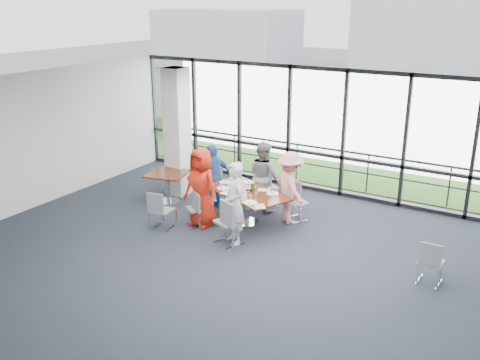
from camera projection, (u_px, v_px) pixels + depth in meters
The scene contains 39 objects.
floor at pixel (239, 279), 9.59m from camera, with size 12.00×10.00×0.02m, color #21252F.
ceiling at pixel (238, 101), 8.56m from camera, with size 12.00×10.00×0.04m, color silver.
wall_left at pixel (10, 147), 12.00m from camera, with size 0.10×10.00×3.20m, color silver.
curtain_wall_back at pixel (344, 134), 13.13m from camera, with size 12.00×0.10×3.20m, color white.
structural_column at pixel (177, 133), 13.27m from camera, with size 0.50×0.50×3.20m, color white.
apron at pixel (395, 151), 17.71m from camera, with size 80.00×70.00×0.02m, color gray.
grass_strip at pixel (376, 165), 16.07m from camera, with size 80.00×5.00×0.01m, color #275018.
hangar_aux at pixel (227, 37), 40.44m from camera, with size 10.00×6.00×4.00m, color silver.
guard_rail at pixel (349, 170), 13.97m from camera, with size 0.06×0.06×12.00m, color #2D2D33.
main_table at pixel (247, 197), 11.75m from camera, with size 2.20×1.71×0.75m.
side_table_left at pixel (168, 177), 12.99m from camera, with size 1.09×1.09×0.75m.
diner_near_left at pixel (201, 188), 11.57m from camera, with size 0.86×0.56×1.75m, color #B01F0E.
diner_near_right at pixel (234, 203), 10.73m from camera, with size 0.62×0.46×1.71m, color silver.
diner_far_left at pixel (263, 176), 12.48m from camera, with size 0.80×0.49×1.65m, color slate.
diner_far_right at pixel (290, 188), 11.76m from camera, with size 1.05×0.54×1.62m, color pink.
diner_end at pixel (213, 176), 12.60m from camera, with size 0.91×0.50×1.56m, color #2E55A8.
chair_main_nl at pixel (197, 209), 11.68m from camera, with size 0.40×0.40×0.81m, color gray, non-canonical shape.
chair_main_nr at pixel (229, 222), 10.77m from camera, with size 0.48×0.48×0.97m, color gray, non-canonical shape.
chair_main_fl at pixel (267, 187), 12.80m from camera, with size 0.46×0.46×0.94m, color gray, non-canonical shape.
chair_main_fr at pixel (296, 202), 11.97m from camera, with size 0.42×0.42×0.86m, color gray, non-canonical shape.
chair_main_end at pixel (208, 186), 12.94m from camera, with size 0.45×0.45×0.93m, color gray, non-canonical shape.
chair_spare_la at pixel (162, 210), 11.54m from camera, with size 0.41×0.41×0.84m, color gray, non-canonical shape.
chair_spare_lb at pixel (177, 173), 14.03m from camera, with size 0.41×0.41×0.84m, color gray, non-canonical shape.
chair_spare_r at pixel (431, 262), 9.30m from camera, with size 0.40×0.40×0.81m, color gray, non-canonical shape.
plate_nl at pixel (222, 188), 11.88m from camera, with size 0.25×0.25×0.01m, color white.
plate_nr at pixel (250, 203), 11.04m from camera, with size 0.27×0.27×0.01m, color white.
plate_fl at pixel (249, 182), 12.26m from camera, with size 0.26×0.26×0.01m, color white.
plate_fr at pixel (273, 194), 11.56m from camera, with size 0.27×0.27×0.01m, color white.
plate_end at pixel (225, 182), 12.28m from camera, with size 0.25×0.25×0.01m, color white.
tumbler_a at pixel (231, 187), 11.76m from camera, with size 0.06×0.06×0.13m, color white.
tumbler_b at pixel (248, 194), 11.34m from camera, with size 0.07×0.07×0.13m, color white.
tumbler_c at pixel (257, 187), 11.80m from camera, with size 0.07×0.07×0.14m, color white.
tumbler_d at pixel (226, 182), 12.12m from camera, with size 0.07×0.07×0.13m, color white.
menu_a at pixel (228, 193), 11.58m from camera, with size 0.32×0.22×0.00m, color white.
menu_b at pixel (260, 206), 10.86m from camera, with size 0.28×0.20×0.00m, color white.
menu_c at pixel (264, 190), 11.79m from camera, with size 0.29×0.20×0.00m, color white.
condiment_caddy at pixel (249, 190), 11.72m from camera, with size 0.10×0.07×0.04m, color black.
ketchup_bottle at pixel (252, 187), 11.69m from camera, with size 0.06×0.06×0.18m, color #A20F00.
green_bottle at pixel (254, 188), 11.63m from camera, with size 0.05×0.05×0.20m, color #1F7127.
Camera 1 is at (4.41, -7.28, 4.76)m, focal length 40.00 mm.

